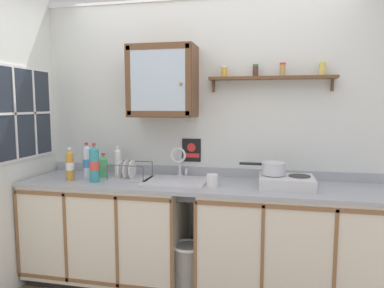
{
  "coord_description": "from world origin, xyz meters",
  "views": [
    {
      "loc": [
        0.52,
        -2.4,
        1.57
      ],
      "look_at": [
        -0.1,
        0.51,
        1.23
      ],
      "focal_mm": 32.7,
      "sensor_mm": 36.0,
      "label": 1
    }
  ],
  "objects_px": {
    "trash_bin": "(188,270)",
    "bottle_opaque_white_4": "(118,162)",
    "dish_rack": "(129,175)",
    "wall_cabinet": "(163,82)",
    "saucepan": "(273,168)",
    "warning_sign": "(191,150)",
    "mug": "(212,180)",
    "hot_plate_stove": "(286,182)",
    "bottle_water_blue_0": "(93,163)",
    "bottle_detergent_teal_3": "(94,164)",
    "bottle_water_clear_1": "(87,162)",
    "sink": "(176,184)",
    "bottle_juice_amber_5": "(70,165)",
    "bottle_soda_green_2": "(103,167)"
  },
  "relations": [
    {
      "from": "saucepan",
      "to": "trash_bin",
      "type": "relative_size",
      "value": 0.81
    },
    {
      "from": "sink",
      "to": "bottle_detergent_teal_3",
      "type": "relative_size",
      "value": 1.59
    },
    {
      "from": "hot_plate_stove",
      "to": "bottle_soda_green_2",
      "type": "xyz_separation_m",
      "value": [
        -1.58,
        0.07,
        0.05
      ]
    },
    {
      "from": "hot_plate_stove",
      "to": "bottle_opaque_white_4",
      "type": "relative_size",
      "value": 1.5
    },
    {
      "from": "mug",
      "to": "hot_plate_stove",
      "type": "bearing_deg",
      "value": 8.73
    },
    {
      "from": "bottle_soda_green_2",
      "to": "mug",
      "type": "bearing_deg",
      "value": -9.12
    },
    {
      "from": "bottle_water_blue_0",
      "to": "bottle_juice_amber_5",
      "type": "relative_size",
      "value": 0.88
    },
    {
      "from": "dish_rack",
      "to": "mug",
      "type": "height_order",
      "value": "dish_rack"
    },
    {
      "from": "hot_plate_stove",
      "to": "bottle_detergent_teal_3",
      "type": "xyz_separation_m",
      "value": [
        -1.57,
        -0.12,
        0.11
      ]
    },
    {
      "from": "bottle_opaque_white_4",
      "to": "warning_sign",
      "type": "bearing_deg",
      "value": 17.03
    },
    {
      "from": "bottle_juice_amber_5",
      "to": "bottle_water_blue_0",
      "type": "bearing_deg",
      "value": 66.66
    },
    {
      "from": "bottle_opaque_white_4",
      "to": "bottle_soda_green_2",
      "type": "bearing_deg",
      "value": -160.47
    },
    {
      "from": "trash_bin",
      "to": "bottle_opaque_white_4",
      "type": "bearing_deg",
      "value": 158.84
    },
    {
      "from": "sink",
      "to": "warning_sign",
      "type": "distance_m",
      "value": 0.38
    },
    {
      "from": "bottle_water_clear_1",
      "to": "trash_bin",
      "type": "relative_size",
      "value": 0.7
    },
    {
      "from": "mug",
      "to": "wall_cabinet",
      "type": "relative_size",
      "value": 0.21
    },
    {
      "from": "dish_rack",
      "to": "warning_sign",
      "type": "bearing_deg",
      "value": 30.22
    },
    {
      "from": "sink",
      "to": "dish_rack",
      "type": "height_order",
      "value": "sink"
    },
    {
      "from": "saucepan",
      "to": "trash_bin",
      "type": "distance_m",
      "value": 1.07
    },
    {
      "from": "bottle_water_clear_1",
      "to": "bottle_opaque_white_4",
      "type": "distance_m",
      "value": 0.27
    },
    {
      "from": "hot_plate_stove",
      "to": "bottle_water_blue_0",
      "type": "relative_size",
      "value": 1.67
    },
    {
      "from": "bottle_water_clear_1",
      "to": "bottle_juice_amber_5",
      "type": "xyz_separation_m",
      "value": [
        -0.1,
        -0.11,
        -0.01
      ]
    },
    {
      "from": "bottle_water_blue_0",
      "to": "wall_cabinet",
      "type": "bearing_deg",
      "value": 4.46
    },
    {
      "from": "bottle_juice_amber_5",
      "to": "mug",
      "type": "relative_size",
      "value": 2.2
    },
    {
      "from": "saucepan",
      "to": "bottle_opaque_white_4",
      "type": "relative_size",
      "value": 1.32
    },
    {
      "from": "dish_rack",
      "to": "wall_cabinet",
      "type": "height_order",
      "value": "wall_cabinet"
    },
    {
      "from": "bottle_opaque_white_4",
      "to": "mug",
      "type": "bearing_deg",
      "value": -12.98
    },
    {
      "from": "wall_cabinet",
      "to": "trash_bin",
      "type": "bearing_deg",
      "value": -47.33
    },
    {
      "from": "hot_plate_stove",
      "to": "saucepan",
      "type": "height_order",
      "value": "saucepan"
    },
    {
      "from": "dish_rack",
      "to": "wall_cabinet",
      "type": "bearing_deg",
      "value": 26.34
    },
    {
      "from": "bottle_detergent_teal_3",
      "to": "mug",
      "type": "xyz_separation_m",
      "value": [
        1.0,
        0.03,
        -0.1
      ]
    },
    {
      "from": "bottle_detergent_teal_3",
      "to": "hot_plate_stove",
      "type": "bearing_deg",
      "value": 4.33
    },
    {
      "from": "bottle_water_blue_0",
      "to": "dish_rack",
      "type": "height_order",
      "value": "bottle_water_blue_0"
    },
    {
      "from": "saucepan",
      "to": "bottle_opaque_white_4",
      "type": "bearing_deg",
      "value": 176.14
    },
    {
      "from": "bottle_juice_amber_5",
      "to": "warning_sign",
      "type": "distance_m",
      "value": 1.07
    },
    {
      "from": "warning_sign",
      "to": "hot_plate_stove",
      "type": "bearing_deg",
      "value": -20.62
    },
    {
      "from": "bottle_water_blue_0",
      "to": "bottle_water_clear_1",
      "type": "height_order",
      "value": "bottle_water_clear_1"
    },
    {
      "from": "wall_cabinet",
      "to": "bottle_water_clear_1",
      "type": "bearing_deg",
      "value": -165.96
    },
    {
      "from": "bottle_detergent_teal_3",
      "to": "bottle_juice_amber_5",
      "type": "distance_m",
      "value": 0.23
    },
    {
      "from": "bottle_water_clear_1",
      "to": "dish_rack",
      "type": "relative_size",
      "value": 0.92
    },
    {
      "from": "bottle_water_blue_0",
      "to": "mug",
      "type": "relative_size",
      "value": 1.93
    },
    {
      "from": "bottle_soda_green_2",
      "to": "wall_cabinet",
      "type": "relative_size",
      "value": 0.35
    },
    {
      "from": "bottle_water_blue_0",
      "to": "trash_bin",
      "type": "relative_size",
      "value": 0.55
    },
    {
      "from": "bottle_opaque_white_4",
      "to": "dish_rack",
      "type": "bearing_deg",
      "value": -32.44
    },
    {
      "from": "dish_rack",
      "to": "bottle_water_blue_0",
      "type": "bearing_deg",
      "value": 167.79
    },
    {
      "from": "bottle_soda_green_2",
      "to": "bottle_water_blue_0",
      "type": "bearing_deg",
      "value": 163.87
    },
    {
      "from": "mug",
      "to": "saucepan",
      "type": "bearing_deg",
      "value": 13.54
    },
    {
      "from": "bottle_water_blue_0",
      "to": "bottle_detergent_teal_3",
      "type": "xyz_separation_m",
      "value": [
        0.13,
        -0.23,
        0.04
      ]
    },
    {
      "from": "sink",
      "to": "trash_bin",
      "type": "distance_m",
      "value": 0.7
    },
    {
      "from": "saucepan",
      "to": "warning_sign",
      "type": "bearing_deg",
      "value": 158.41
    }
  ]
}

